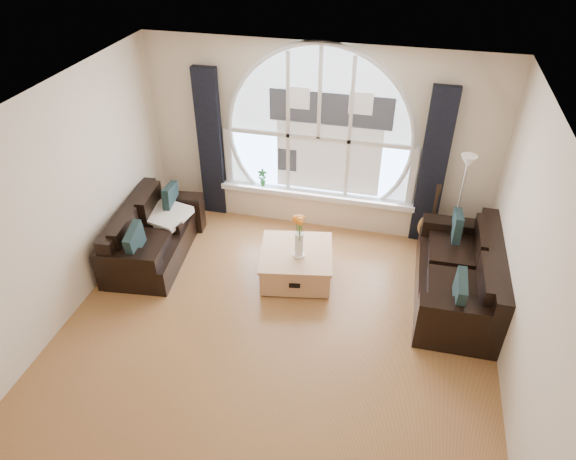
% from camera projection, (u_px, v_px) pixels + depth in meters
% --- Properties ---
extents(ground, '(5.00, 5.50, 0.01)m').
position_uv_depth(ground, '(269.00, 350.00, 5.83)').
color(ground, brown).
rests_on(ground, ground).
extents(ceiling, '(5.00, 5.50, 0.01)m').
position_uv_depth(ceiling, '(262.00, 128.00, 4.28)').
color(ceiling, silver).
rests_on(ceiling, ground).
extents(wall_back, '(5.00, 0.01, 2.70)m').
position_uv_depth(wall_back, '(319.00, 140.00, 7.24)').
color(wall_back, beige).
rests_on(wall_back, ground).
extents(wall_left, '(0.01, 5.50, 2.70)m').
position_uv_depth(wall_left, '(44.00, 222.00, 5.54)').
color(wall_left, beige).
rests_on(wall_left, ground).
extents(wall_right, '(0.01, 5.50, 2.70)m').
position_uv_depth(wall_right, '(537.00, 297.00, 4.57)').
color(wall_right, beige).
rests_on(wall_right, ground).
extents(attic_slope, '(0.92, 5.50, 0.72)m').
position_uv_depth(attic_slope, '(531.00, 197.00, 4.06)').
color(attic_slope, silver).
rests_on(attic_slope, ground).
extents(arched_window, '(2.60, 0.06, 2.15)m').
position_uv_depth(arched_window, '(319.00, 122.00, 7.06)').
color(arched_window, silver).
rests_on(arched_window, wall_back).
extents(window_sill, '(2.90, 0.22, 0.08)m').
position_uv_depth(window_sill, '(316.00, 194.00, 7.65)').
color(window_sill, white).
rests_on(window_sill, wall_back).
extents(window_frame, '(2.76, 0.08, 2.15)m').
position_uv_depth(window_frame, '(319.00, 123.00, 7.04)').
color(window_frame, white).
rests_on(window_frame, wall_back).
extents(neighbor_house, '(1.70, 0.02, 1.50)m').
position_uv_depth(neighbor_house, '(329.00, 132.00, 7.09)').
color(neighbor_house, silver).
rests_on(neighbor_house, wall_back).
extents(curtain_left, '(0.35, 0.12, 2.30)m').
position_uv_depth(curtain_left, '(210.00, 145.00, 7.57)').
color(curtain_left, black).
rests_on(curtain_left, ground).
extents(curtain_right, '(0.35, 0.12, 2.30)m').
position_uv_depth(curtain_right, '(433.00, 169.00, 6.95)').
color(curtain_right, black).
rests_on(curtain_right, ground).
extents(sofa_left, '(1.02, 1.76, 0.74)m').
position_uv_depth(sofa_left, '(153.00, 232.00, 7.04)').
color(sofa_left, black).
rests_on(sofa_left, ground).
extents(sofa_right, '(0.97, 1.90, 0.84)m').
position_uv_depth(sofa_right, '(458.00, 275.00, 6.29)').
color(sofa_right, black).
rests_on(sofa_right, ground).
extents(coffee_chest, '(1.08, 1.08, 0.45)m').
position_uv_depth(coffee_chest, '(296.00, 263.00, 6.76)').
color(coffee_chest, tan).
rests_on(coffee_chest, ground).
extents(throw_blanket, '(0.66, 0.66, 0.10)m').
position_uv_depth(throw_blanket, '(167.00, 215.00, 7.20)').
color(throw_blanket, silver).
rests_on(throw_blanket, sofa_left).
extents(vase_flowers, '(0.24, 0.24, 0.70)m').
position_uv_depth(vase_flowers, '(299.00, 231.00, 6.36)').
color(vase_flowers, white).
rests_on(vase_flowers, coffee_chest).
extents(floor_lamp, '(0.24, 0.24, 1.60)m').
position_uv_depth(floor_lamp, '(457.00, 210.00, 6.75)').
color(floor_lamp, '#B2B2B2').
rests_on(floor_lamp, ground).
extents(guitar, '(0.37, 0.26, 1.06)m').
position_uv_depth(guitar, '(433.00, 214.00, 7.17)').
color(guitar, brown).
rests_on(guitar, ground).
extents(potted_plant, '(0.16, 0.13, 0.27)m').
position_uv_depth(potted_plant, '(262.00, 178.00, 7.71)').
color(potted_plant, '#1E6023').
rests_on(potted_plant, window_sill).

